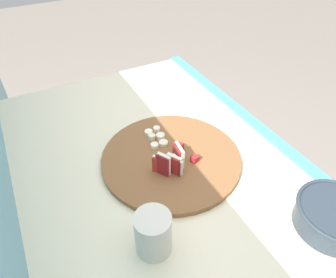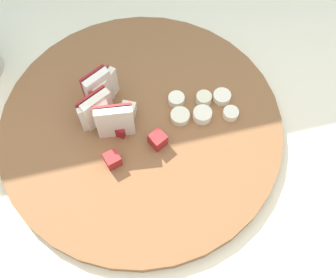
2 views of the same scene
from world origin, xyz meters
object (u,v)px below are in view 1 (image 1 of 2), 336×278
cutting_board (171,158)px  apple_wedge_fan (171,162)px  small_jar (153,233)px  banana_slice_rows (156,137)px  apple_dice_pile (179,157)px  ceramic_bowl (334,216)px

cutting_board → apple_wedge_fan: apple_wedge_fan is taller
small_jar → banana_slice_rows: bearing=-27.0°
apple_wedge_fan → banana_slice_rows: bearing=-9.5°
apple_dice_pile → banana_slice_rows: 0.12m
ceramic_bowl → apple_dice_pile: bearing=31.4°
apple_dice_pile → small_jar: 0.28m
apple_wedge_fan → small_jar: 0.23m
apple_dice_pile → ceramic_bowl: 0.42m
apple_wedge_fan → ceramic_bowl: (-0.33, -0.26, -0.01)m
apple_wedge_fan → apple_dice_pile: size_ratio=0.93×
cutting_board → apple_dice_pile: (-0.02, -0.01, 0.02)m
banana_slice_rows → apple_wedge_fan: bearing=170.5°
cutting_board → apple_dice_pile: size_ratio=4.20×
cutting_board → ceramic_bowl: size_ratio=2.22×
banana_slice_rows → ceramic_bowl: size_ratio=0.53×
cutting_board → ceramic_bowl: ceramic_bowl is taller
banana_slice_rows → ceramic_bowl: 0.53m
apple_dice_pile → ceramic_bowl: ceramic_bowl is taller
apple_wedge_fan → banana_slice_rows: size_ratio=0.93×
apple_wedge_fan → small_jar: size_ratio=0.82×
apple_dice_pile → ceramic_bowl: (-0.35, -0.22, 0.01)m
cutting_board → small_jar: 0.29m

